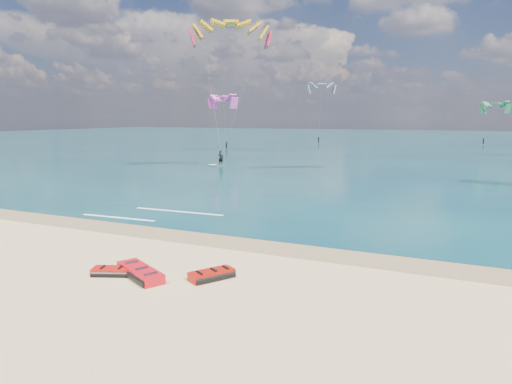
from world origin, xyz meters
TOP-DOWN VIEW (x-y plane):
  - ground at (0.00, 40.00)m, footprint 320.00×320.00m
  - wet_sand_strip at (0.00, 3.00)m, footprint 320.00×2.40m
  - sea at (0.00, 104.00)m, footprint 320.00×200.00m
  - packed_kite_left at (3.28, -3.13)m, footprint 2.40×1.73m
  - packed_kite_mid at (4.25, -2.96)m, footprint 3.16×2.44m
  - packed_kite_right at (6.93, -1.99)m, footprint 1.96×2.22m
  - kitesurfer_main at (-10.13, 31.66)m, footprint 11.98×8.95m
  - shoreline_foam at (-2.39, 6.71)m, footprint 8.36×3.60m
  - distant_kites at (3.71, 74.60)m, footprint 61.92×41.11m

SIDE VIEW (x-z plane):
  - ground at x=0.00m, z-range 0.00..0.00m
  - packed_kite_left at x=3.28m, z-range -0.18..0.18m
  - packed_kite_mid at x=4.25m, z-range -0.22..0.22m
  - packed_kite_right at x=6.93m, z-range -0.20..0.20m
  - wet_sand_strip at x=0.00m, z-range 0.00..0.01m
  - sea at x=0.00m, z-range 0.00..0.04m
  - shoreline_foam at x=-2.39m, z-range 0.04..0.05m
  - distant_kites at x=3.71m, z-range -1.01..12.40m
  - kitesurfer_main at x=-10.13m, z-range 0.29..18.35m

